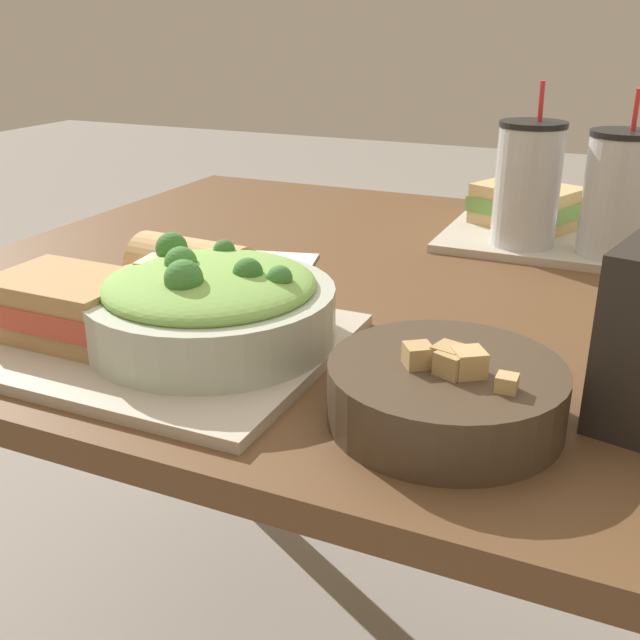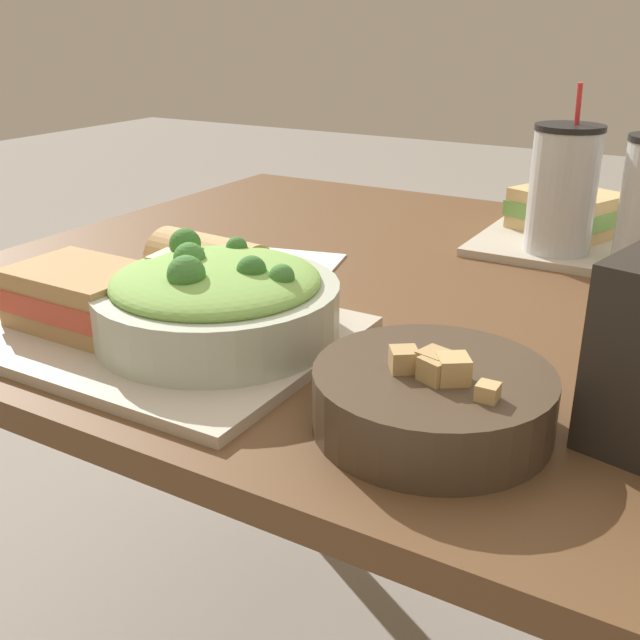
{
  "view_description": "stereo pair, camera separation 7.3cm",
  "coord_description": "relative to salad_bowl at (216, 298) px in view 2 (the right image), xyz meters",
  "views": [
    {
      "loc": [
        0.29,
        -0.91,
        1.1
      ],
      "look_at": [
        0.01,
        -0.29,
        0.83
      ],
      "focal_mm": 42.0,
      "sensor_mm": 36.0,
      "label": 1
    },
    {
      "loc": [
        0.35,
        -0.88,
        1.1
      ],
      "look_at": [
        0.01,
        -0.29,
        0.83
      ],
      "focal_mm": 42.0,
      "sensor_mm": 36.0,
      "label": 2
    }
  ],
  "objects": [
    {
      "name": "tray_far",
      "position": [
        0.29,
        0.58,
        -0.05
      ],
      "size": [
        0.38,
        0.3,
        0.01
      ],
      "color": "#BCB29E",
      "rests_on": "dining_table"
    },
    {
      "name": "drink_cup_dark",
      "position": [
        0.23,
        0.49,
        0.04
      ],
      "size": [
        0.09,
        0.09,
        0.23
      ],
      "color": "silver",
      "rests_on": "tray_far"
    },
    {
      "name": "tray_near",
      "position": [
        -0.06,
        -0.02,
        -0.05
      ],
      "size": [
        0.38,
        0.3,
        0.01
      ],
      "color": "#BCB29E",
      "rests_on": "dining_table"
    },
    {
      "name": "sandwich_far",
      "position": [
        0.22,
        0.61,
        -0.01
      ],
      "size": [
        0.19,
        0.17,
        0.06
      ],
      "rotation": [
        0.0,
        0.0,
        -0.39
      ],
      "color": "tan",
      "rests_on": "tray_far"
    },
    {
      "name": "dining_table",
      "position": [
        0.11,
        0.3,
        -0.16
      ],
      "size": [
        1.22,
        1.01,
        0.78
      ],
      "color": "brown",
      "rests_on": "ground_plane"
    },
    {
      "name": "soup_bowl",
      "position": [
        0.26,
        -0.05,
        -0.02
      ],
      "size": [
        0.2,
        0.2,
        0.08
      ],
      "color": "#473828",
      "rests_on": "dining_table"
    },
    {
      "name": "salad_bowl",
      "position": [
        0.0,
        0.0,
        0.0
      ],
      "size": [
        0.26,
        0.26,
        0.1
      ],
      "color": "beige",
      "rests_on": "tray_near"
    },
    {
      "name": "baguette_near",
      "position": [
        -0.08,
        0.09,
        -0.0
      ],
      "size": [
        0.15,
        0.09,
        0.08
      ],
      "rotation": [
        0.0,
        0.0,
        1.49
      ],
      "color": "tan",
      "rests_on": "tray_near"
    },
    {
      "name": "sandwich_near",
      "position": [
        -0.14,
        -0.05,
        -0.01
      ],
      "size": [
        0.15,
        0.11,
        0.06
      ],
      "rotation": [
        0.0,
        0.0,
        -0.01
      ],
      "color": "tan",
      "rests_on": "tray_near"
    },
    {
      "name": "napkin_folded",
      "position": [
        -0.09,
        0.28,
        -0.05
      ],
      "size": [
        0.17,
        0.14,
        0.0
      ],
      "color": "white",
      "rests_on": "dining_table"
    }
  ]
}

